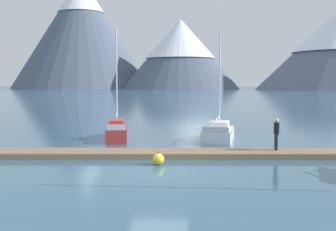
# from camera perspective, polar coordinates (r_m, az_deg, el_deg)

# --- Properties ---
(ground_plane) EXTENTS (700.00, 700.00, 0.00)m
(ground_plane) POSITION_cam_1_polar(r_m,az_deg,el_deg) (18.97, -1.17, -7.47)
(ground_plane) COLOR #335B75
(mountain_west_summit) EXTENTS (76.23, 76.23, 61.41)m
(mountain_west_summit) POSITION_cam_1_polar(r_m,az_deg,el_deg) (249.55, -11.32, 10.74)
(mountain_west_summit) COLOR #4C566B
(mountain_west_summit) RESTS_ON ground
(mountain_central_massif) EXTENTS (60.78, 60.78, 35.68)m
(mountain_central_massif) POSITION_cam_1_polar(r_m,az_deg,el_deg) (225.27, 1.65, 8.37)
(mountain_central_massif) COLOR #4C566B
(mountain_central_massif) RESTS_ON ground
(dock) EXTENTS (24.64, 3.58, 0.30)m
(dock) POSITION_cam_1_polar(r_m,az_deg,el_deg) (22.86, -0.32, -5.03)
(dock) COLOR #846B4C
(dock) RESTS_ON ground
(sailboat_second_berth) EXTENTS (2.17, 6.04, 7.53)m
(sailboat_second_berth) POSITION_cam_1_polar(r_m,az_deg,el_deg) (30.05, -6.71, -1.95)
(sailboat_second_berth) COLOR #B2332D
(sailboat_second_berth) RESTS_ON ground
(sailboat_mid_dock_port) EXTENTS (2.47, 5.66, 7.06)m
(sailboat_mid_dock_port) POSITION_cam_1_polar(r_m,az_deg,el_deg) (29.47, 6.71, -2.18)
(sailboat_mid_dock_port) COLOR silver
(sailboat_mid_dock_port) RESTS_ON ground
(person_on_dock) EXTENTS (0.23, 0.59, 1.69)m
(person_on_dock) POSITION_cam_1_polar(r_m,az_deg,el_deg) (23.67, 14.04, -2.11)
(person_on_dock) COLOR #232328
(person_on_dock) RESTS_ON dock
(mooring_buoy_channel_marker) EXTENTS (0.55, 0.55, 0.63)m
(mooring_buoy_channel_marker) POSITION_cam_1_polar(r_m,az_deg,el_deg) (20.57, -1.28, -5.74)
(mooring_buoy_channel_marker) COLOR yellow
(mooring_buoy_channel_marker) RESTS_ON ground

